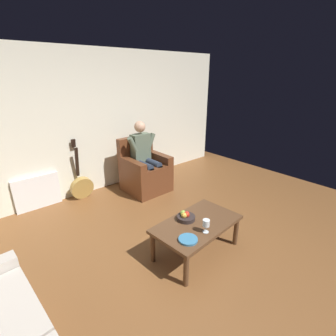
# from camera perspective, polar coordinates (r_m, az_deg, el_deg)

# --- Properties ---
(ground_plane) EXTENTS (6.75, 6.75, 0.00)m
(ground_plane) POSITION_cam_1_polar(r_m,az_deg,el_deg) (3.19, 9.07, -20.54)
(ground_plane) COLOR brown
(wall_back) EXTENTS (6.02, 0.06, 2.51)m
(wall_back) POSITION_cam_1_polar(r_m,az_deg,el_deg) (4.72, -16.56, 9.72)
(wall_back) COLOR silver
(wall_back) RESTS_ON ground
(armchair) EXTENTS (0.75, 0.74, 0.99)m
(armchair) POSITION_cam_1_polar(r_m,az_deg,el_deg) (4.72, -5.33, -0.99)
(armchair) COLOR #5B301A
(armchair) RESTS_ON ground
(person_seated) EXTENTS (0.61, 0.59, 1.30)m
(person_seated) POSITION_cam_1_polar(r_m,az_deg,el_deg) (4.58, -5.28, 2.96)
(person_seated) COLOR #566451
(person_seated) RESTS_ON ground
(coffee_table) EXTENTS (1.11, 0.69, 0.43)m
(coffee_table) POSITION_cam_1_polar(r_m,az_deg,el_deg) (3.11, 6.59, -13.12)
(coffee_table) COLOR #533621
(coffee_table) RESTS_ON ground
(guitar) EXTENTS (0.40, 0.24, 1.06)m
(guitar) POSITION_cam_1_polar(r_m,az_deg,el_deg) (4.67, -19.07, -3.85)
(guitar) COLOR #AB8842
(guitar) RESTS_ON ground
(radiator) EXTENTS (0.70, 0.06, 0.56)m
(radiator) POSITION_cam_1_polar(r_m,az_deg,el_deg) (4.61, -27.60, -4.91)
(radiator) COLOR white
(radiator) RESTS_ON ground
(wine_glass_near) EXTENTS (0.08, 0.08, 0.16)m
(wine_glass_near) POSITION_cam_1_polar(r_m,az_deg,el_deg) (2.87, 8.67, -12.45)
(wine_glass_near) COLOR silver
(wine_glass_near) RESTS_ON coffee_table
(fruit_bowl) EXTENTS (0.22, 0.22, 0.11)m
(fruit_bowl) POSITION_cam_1_polar(r_m,az_deg,el_deg) (3.10, 4.06, -10.96)
(fruit_bowl) COLOR #2D2423
(fruit_bowl) RESTS_ON coffee_table
(decorative_dish) EXTENTS (0.21, 0.21, 0.02)m
(decorative_dish) POSITION_cam_1_polar(r_m,az_deg,el_deg) (2.78, 4.59, -15.92)
(decorative_dish) COLOR teal
(decorative_dish) RESTS_ON coffee_table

